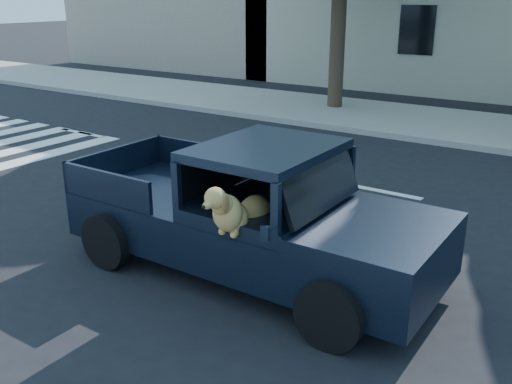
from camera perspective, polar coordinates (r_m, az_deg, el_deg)
ground at (r=7.66m, az=2.33°, el=-6.84°), size 120.00×120.00×0.00m
far_sidewalk at (r=15.83m, az=20.29°, el=6.07°), size 60.00×4.00×0.15m
lane_stripes at (r=9.99m, az=22.82°, el=-1.99°), size 21.60×0.14×0.01m
pickup_truck at (r=7.17m, az=-1.13°, el=-3.69°), size 4.74×2.42×1.69m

